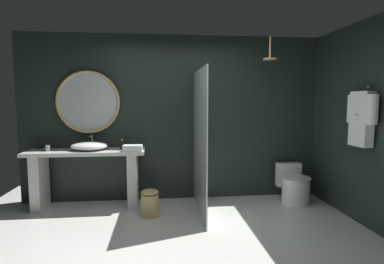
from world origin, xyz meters
TOP-DOWN VIEW (x-y plane):
  - ground_plane at (0.00, 0.00)m, footprint 5.76×5.76m
  - back_wall_panel at (0.00, 1.90)m, footprint 4.80×0.10m
  - side_wall_right at (2.35, 0.76)m, footprint 0.10×2.47m
  - vanity_counter at (-1.34, 1.58)m, footprint 1.70×0.51m
  - vessel_sink at (-1.29, 1.59)m, footprint 0.53×0.44m
  - tumbler_cup at (-1.87, 1.57)m, footprint 0.07×0.07m
  - soap_dispenser at (-0.82, 1.57)m, footprint 0.05×0.05m
  - round_wall_mirror at (-1.34, 1.81)m, footprint 0.96×0.05m
  - shower_glass_panel at (0.29, 1.19)m, footprint 0.02×1.32m
  - rain_shower_head at (1.31, 1.30)m, footprint 0.19×0.19m
  - hanging_bathrobe at (2.21, 0.51)m, footprint 0.20×0.50m
  - toilet at (1.81, 1.45)m, footprint 0.44×0.59m
  - waste_bin at (-0.41, 1.10)m, footprint 0.24×0.24m
  - folded_hand_towel at (-0.65, 1.42)m, footprint 0.28×0.17m

SIDE VIEW (x-z plane):
  - ground_plane at x=0.00m, z-range 0.00..0.00m
  - waste_bin at x=-0.41m, z-range 0.00..0.38m
  - toilet at x=1.81m, z-range -0.04..0.54m
  - vanity_counter at x=-1.34m, z-range 0.11..0.97m
  - tumbler_cup at x=-1.87m, z-range 0.86..0.94m
  - folded_hand_towel at x=-0.65m, z-range 0.86..0.95m
  - vessel_sink at x=-1.29m, z-range 0.82..1.02m
  - soap_dispenser at x=-0.82m, z-range 0.85..1.01m
  - shower_glass_panel at x=0.29m, z-range 0.00..2.01m
  - back_wall_panel at x=0.00m, z-range 0.00..2.60m
  - side_wall_right at x=2.35m, z-range 0.00..2.60m
  - hanging_bathrobe at x=2.21m, z-range 1.02..1.77m
  - round_wall_mirror at x=-1.34m, z-range 1.08..2.04m
  - rain_shower_head at x=1.31m, z-range 2.04..2.38m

